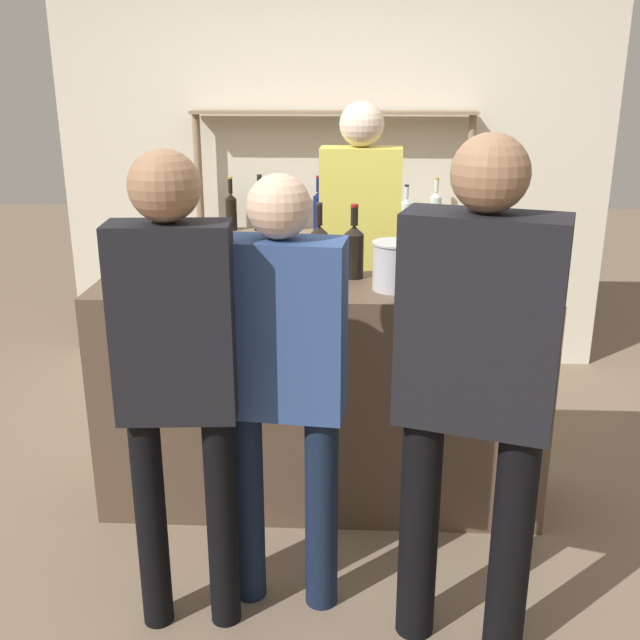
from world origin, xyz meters
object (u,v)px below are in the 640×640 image
cork_jar (229,267)px  customer_right (476,372)px  ice_bucket (395,266)px  counter_bottle_1 (354,250)px  server_behind_counter (360,238)px  counter_bottle_2 (158,246)px  customer_center (282,369)px  customer_left (176,361)px  wine_glass (223,253)px  counter_bottle_0 (319,252)px

cork_jar → customer_right: size_ratio=0.09×
ice_bucket → customer_right: customer_right is taller
counter_bottle_1 → cork_jar: size_ratio=2.00×
counter_bottle_1 → server_behind_counter: (0.03, 0.78, -0.12)m
counter_bottle_1 → server_behind_counter: 0.79m
server_behind_counter → customer_right: size_ratio=1.01×
counter_bottle_1 → counter_bottle_2: 0.88m
cork_jar → customer_center: size_ratio=0.10×
customer_left → wine_glass: bearing=-4.1°
wine_glass → customer_right: 1.42m
customer_center → customer_right: size_ratio=0.92×
customer_right → cork_jar: bearing=63.2°
customer_center → wine_glass: bearing=28.7°
customer_center → customer_left: 0.37m
server_behind_counter → customer_right: 1.88m
ice_bucket → customer_center: size_ratio=0.13×
counter_bottle_2 → customer_right: customer_right is taller
server_behind_counter → customer_left: (-0.61, -1.78, -0.03)m
cork_jar → customer_center: customer_center is taller
customer_center → customer_left: (-0.34, -0.14, 0.08)m
counter_bottle_1 → customer_center: customer_center is taller
cork_jar → counter_bottle_2: bearing=161.9°
wine_glass → customer_left: bearing=-89.8°
ice_bucket → customer_left: bearing=-132.8°
customer_center → customer_right: bearing=-101.1°
counter_bottle_0 → wine_glass: bearing=172.2°
counter_bottle_1 → cork_jar: counter_bottle_1 is taller
wine_glass → cork_jar: 0.13m
customer_right → wine_glass: bearing=61.1°
wine_glass → server_behind_counter: size_ratio=0.09×
counter_bottle_1 → customer_right: 1.14m
server_behind_counter → customer_center: bearing=-7.6°
counter_bottle_2 → server_behind_counter: server_behind_counter is taller
counter_bottle_2 → customer_left: customer_left is taller
wine_glass → cork_jar: cork_jar is taller
counter_bottle_1 → counter_bottle_2: size_ratio=0.91×
counter_bottle_2 → ice_bucket: bearing=-7.5°
ice_bucket → counter_bottle_0: bearing=166.0°
counter_bottle_0 → customer_center: 0.80m
customer_center → customer_left: size_ratio=0.95×
ice_bucket → server_behind_counter: (-0.15, 0.96, -0.09)m
counter_bottle_2 → customer_center: size_ratio=0.22×
cork_jar → customer_center: bearing=-67.1°
customer_left → customer_center: bearing=-71.8°
counter_bottle_0 → ice_bucket: 0.34m
counter_bottle_0 → counter_bottle_1: size_ratio=1.07×
ice_bucket → customer_left: customer_left is taller
counter_bottle_0 → server_behind_counter: (0.18, 0.88, -0.13)m
counter_bottle_0 → counter_bottle_2: 0.73m
cork_jar → counter_bottle_1: bearing=15.6°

